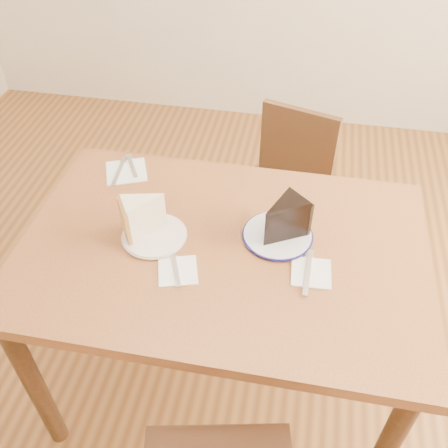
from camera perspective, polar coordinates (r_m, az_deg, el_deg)
ground at (r=2.08m, az=-0.13°, el=-17.01°), size 4.00×4.00×0.00m
table at (r=1.55m, az=-0.16°, el=-5.02°), size 1.20×0.80×0.75m
chair_far at (r=2.15m, az=6.78°, el=3.41°), size 0.48×0.48×0.78m
plate_cream at (r=1.51m, az=-7.96°, el=-1.33°), size 0.19×0.19×0.01m
plate_navy at (r=1.51m, az=6.13°, el=-1.29°), size 0.20×0.20×0.01m
carrot_cake at (r=1.48m, az=-8.88°, el=0.91°), size 0.15×0.14×0.11m
chocolate_cake at (r=1.46m, az=6.60°, el=0.22°), size 0.16×0.16×0.11m
napkin_cream at (r=1.41m, az=-5.30°, el=-5.35°), size 0.13×0.13×0.00m
napkin_navy at (r=1.42m, az=9.93°, el=-5.49°), size 0.12×0.12×0.00m
napkin_spare at (r=1.77m, az=-11.10°, el=5.92°), size 0.18×0.18×0.00m
fork_cream at (r=1.41m, az=-5.58°, el=-5.04°), size 0.07×0.13×0.00m
knife_navy at (r=1.42m, az=9.52°, el=-5.47°), size 0.02×0.17×0.00m
fork_spare at (r=1.79m, az=-10.46°, el=6.53°), size 0.08×0.13×0.00m
knife_spare at (r=1.77m, az=-11.91°, el=5.87°), size 0.03×0.16×0.00m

